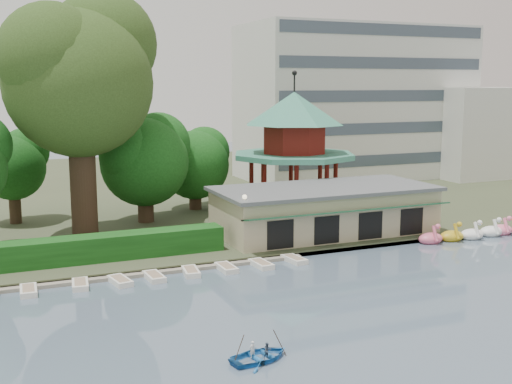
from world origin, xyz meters
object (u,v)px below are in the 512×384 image
boathouse (325,209)px  big_tree (80,70)px  dock (64,281)px  pavilion (294,139)px  rowboat_with_passengers (260,352)px

boathouse → big_tree: (-18.84, 6.22, 11.54)m
dock → big_tree: 17.91m
dock → pavilion: bearing=31.7°
pavilion → big_tree: big_tree is taller
pavilion → big_tree: size_ratio=0.67×
boathouse → rowboat_with_passengers: size_ratio=3.95×
big_tree → rowboat_with_passengers: (3.96, -26.88, -13.47)m
big_tree → rowboat_with_passengers: 30.32m
dock → pavilion: pavilion is taller
dock → rowboat_with_passengers: size_ratio=7.22×
pavilion → boathouse: bearing=-101.3°
rowboat_with_passengers → boathouse: bearing=54.2°
dock → rowboat_with_passengers: rowboat_with_passengers is taller
pavilion → dock: bearing=-148.3°
boathouse → pavilion: 11.43m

